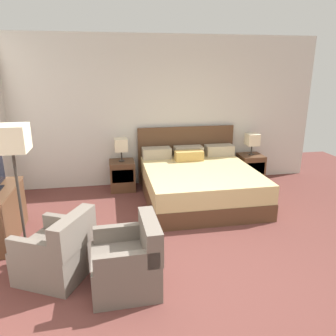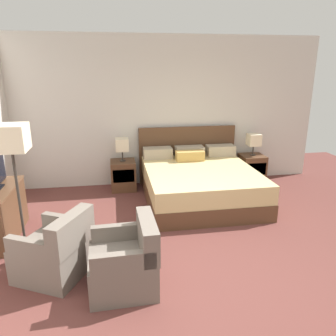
# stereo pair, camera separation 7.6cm
# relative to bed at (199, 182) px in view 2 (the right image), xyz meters

# --- Properties ---
(ground_plane) EXTENTS (9.93, 9.93, 0.00)m
(ground_plane) POSITION_rel_bed_xyz_m (-0.63, -2.29, -0.32)
(ground_plane) COLOR brown
(wall_back) EXTENTS (6.50, 0.06, 2.83)m
(wall_back) POSITION_rel_bed_xyz_m (-0.63, 1.05, 1.10)
(wall_back) COLOR beige
(wall_back) RESTS_ON ground
(bed) EXTENTS (1.93, 2.09, 1.13)m
(bed) POSITION_rel_bed_xyz_m (0.00, 0.00, 0.00)
(bed) COLOR brown
(bed) RESTS_ON ground
(nightstand_left) EXTENTS (0.46, 0.47, 0.56)m
(nightstand_left) POSITION_rel_bed_xyz_m (-1.29, 0.73, -0.04)
(nightstand_left) COLOR brown
(nightstand_left) RESTS_ON ground
(nightstand_right) EXTENTS (0.46, 0.47, 0.56)m
(nightstand_right) POSITION_rel_bed_xyz_m (1.29, 0.73, -0.04)
(nightstand_right) COLOR brown
(nightstand_right) RESTS_ON ground
(table_lamp_left) EXTENTS (0.24, 0.24, 0.43)m
(table_lamp_left) POSITION_rel_bed_xyz_m (-1.29, 0.73, 0.55)
(table_lamp_left) COLOR #332D28
(table_lamp_left) RESTS_ON nightstand_left
(table_lamp_right) EXTENTS (0.24, 0.24, 0.43)m
(table_lamp_right) POSITION_rel_bed_xyz_m (1.29, 0.73, 0.55)
(table_lamp_right) COLOR #332D28
(table_lamp_right) RESTS_ON nightstand_right
(armchair_by_window) EXTENTS (0.93, 0.92, 0.76)m
(armchair_by_window) POSITION_rel_bed_xyz_m (-2.13, -1.88, -0.03)
(armchair_by_window) COLOR #70665B
(armchair_by_window) RESTS_ON ground
(armchair_companion) EXTENTS (0.71, 0.70, 0.76)m
(armchair_companion) POSITION_rel_bed_xyz_m (-1.37, -2.22, -0.03)
(armchair_companion) COLOR #70665B
(armchair_companion) RESTS_ON ground
(floor_lamp) EXTENTS (0.36, 0.36, 1.63)m
(floor_lamp) POSITION_rel_bed_xyz_m (-2.59, -1.36, 1.07)
(floor_lamp) COLOR #332D28
(floor_lamp) RESTS_ON ground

